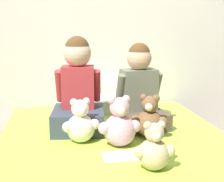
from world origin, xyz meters
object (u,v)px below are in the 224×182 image
Objects in this scene: teddy_bear_at_foot_of_bed at (154,149)px; sign_card at (122,156)px; child_on_right at (140,92)px; teddy_bear_between_children at (119,125)px; pillow_at_headboard at (102,104)px; teddy_bear_held_by_left_child at (81,124)px; bed at (117,171)px; teddy_bear_held_by_right_child at (149,119)px; child_on_left at (78,92)px.

teddy_bear_at_foot_of_bed reaches higher than sign_card.
teddy_bear_between_children is at bearing -129.05° from child_on_right.
teddy_bear_at_foot_of_bed is at bearing -84.65° from pillow_at_headboard.
teddy_bear_held_by_left_child reaches higher than pillow_at_headboard.
pillow_at_headboard is (0.23, 0.72, -0.06)m from teddy_bear_held_by_left_child.
bed is 6.01× the size of teddy_bear_between_children.
teddy_bear_held_by_right_child is (0.00, -0.24, -0.13)m from child_on_right.
bed is 0.57m from child_on_right.
sign_card is at bearing -108.27° from teddy_bear_held_by_right_child.
child_on_right reaches higher than teddy_bear_held_by_right_child.
teddy_bear_held_by_right_child is at bearing -97.08° from child_on_right.
bed is 6.65× the size of teddy_bear_held_by_left_child.
sign_card is at bearing -97.74° from teddy_bear_between_children.
teddy_bear_between_children is 0.60× the size of pillow_at_headboard.
teddy_bear_at_foot_of_bed is at bearing -55.17° from sign_card.
teddy_bear_between_children is at bearing 84.62° from sign_card.
child_on_right is 2.36× the size of teddy_bear_at_foot_of_bed.
child_on_right is at bearing 83.08° from teddy_bear_at_foot_of_bed.
child_on_left is 0.61m from sign_card.
teddy_bear_held_by_left_child is (-0.23, 0.02, 0.33)m from bed.
child_on_right is at bearing 65.81° from sign_card.
teddy_bear_held_by_right_child is (0.22, 0.03, 0.33)m from bed.
bed is at bearing -13.41° from teddy_bear_held_by_left_child.
teddy_bear_at_foot_of_bed is at bearing -80.73° from teddy_bear_held_by_right_child.
child_on_right reaches higher than bed.
child_on_left is at bearing 80.09° from teddy_bear_held_by_left_child.
teddy_bear_between_children is at bearing -93.15° from bed.
child_on_left is at bearing 111.58° from sign_card.
teddy_bear_held_by_left_child is 0.54× the size of pillow_at_headboard.
teddy_bear_held_by_left_child is 0.90× the size of teddy_bear_between_children.
teddy_bear_held_by_left_child is 0.35m from sign_card.
bed is 2.89× the size of child_on_left.
sign_card is at bearing -94.60° from bed.
teddy_bear_at_foot_of_bed is (0.11, -0.34, -0.02)m from teddy_bear_between_children.
sign_card reaches higher than bed.
teddy_bear_at_foot_of_bed is 1.20× the size of sign_card.
teddy_bear_held_by_right_child is (0.44, -0.24, -0.14)m from child_on_left.
teddy_bear_between_children is at bearing 109.93° from teddy_bear_at_foot_of_bed.
pillow_at_headboard is at bearing 96.90° from teddy_bear_at_foot_of_bed.
teddy_bear_held_by_left_child reaches higher than sign_card.
teddy_bear_held_by_right_child is 0.47m from teddy_bear_at_foot_of_bed.
teddy_bear_at_foot_of_bed is at bearing -106.40° from child_on_right.
child_on_right reaches higher than teddy_bear_between_children.
pillow_at_headboard reaches higher than sign_card.
teddy_bear_held_by_right_child is at bearing -72.87° from pillow_at_headboard.
teddy_bear_between_children is 0.82m from pillow_at_headboard.
teddy_bear_held_by_right_child is at bearing 49.14° from sign_card.
teddy_bear_between_children reaches higher than teddy_bear_held_by_left_child.
teddy_bear_between_children reaches higher than teddy_bear_at_foot_of_bed.
teddy_bear_at_foot_of_bed is at bearing -61.98° from teddy_bear_held_by_left_child.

